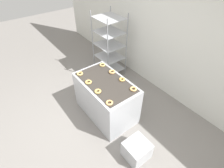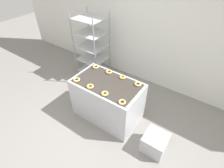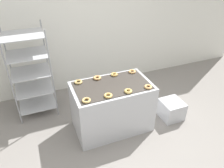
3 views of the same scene
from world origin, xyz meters
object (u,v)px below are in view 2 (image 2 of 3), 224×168
Objects in this scene: donut_near_left at (77,80)px; donut_near_midleft at (90,86)px; donut_near_midright at (105,93)px; donut_near_right at (122,102)px; fryer_machine at (107,100)px; donut_far_midleft at (109,72)px; baking_rack_cart at (92,46)px; donut_far_midright at (123,77)px; donut_far_right at (138,84)px; glaze_bin at (155,143)px; donut_far_left at (96,67)px.

donut_near_midleft is (0.32, -0.00, 0.00)m from donut_near_left.
donut_near_right is (0.33, -0.00, -0.00)m from donut_near_midright.
fryer_machine is 9.90× the size of donut_near_left.
donut_far_midleft is (0.33, 0.52, 0.00)m from donut_near_left.
baking_rack_cart is at bearing 118.53° from donut_near_left.
donut_far_midleft is (-0.15, 0.27, 0.44)m from fryer_machine.
donut_far_right is (0.32, -0.02, -0.00)m from donut_far_midright.
glaze_bin is 3.15× the size of donut_far_right.
donut_near_left is at bearing 179.19° from donut_near_midright.
donut_near_midleft reaches higher than donut_near_right.
donut_near_left is 1.02× the size of donut_near_midleft.
donut_far_left is 0.61m from donut_far_midright.
glaze_bin is 3.17× the size of donut_near_midleft.
donut_far_midright is at bearing 61.33° from fryer_machine.
fryer_machine is 0.70m from donut_near_right.
donut_far_midright is 0.93× the size of donut_far_right.
donut_far_right is at bearing 28.24° from donut_near_left.
donut_near_right is at bearing -29.28° from fryer_machine.
donut_far_left is (-1.54, 0.42, 0.68)m from glaze_bin.
donut_near_right is 1.08m from donut_far_left.
baking_rack_cart is at bearing 156.91° from donut_far_right.
fryer_machine is 0.69m from donut_near_left.
donut_far_left is (-0.61, 0.52, -0.00)m from donut_near_midright.
glaze_bin is (1.08, -0.17, -0.25)m from fryer_machine.
donut_far_midright is at bearing 0.66° from donut_far_midleft.
glaze_bin is 3.28× the size of donut_near_right.
donut_near_midleft is at bearing -121.98° from fryer_machine.
donut_far_right is at bearing -1.22° from donut_far_midleft.
donut_near_right reaches higher than fryer_machine.
glaze_bin is 0.92m from donut_near_right.
donut_near_left is at bearing -152.00° from fryer_machine.
donut_far_midleft is (-0.30, 0.53, 0.00)m from donut_near_midright.
donut_far_left and donut_far_right have the same top height.
baking_rack_cart is at bearing 143.18° from donut_near_right.
donut_near_midright is 0.93× the size of donut_far_midleft.
baking_rack_cart is 12.90× the size of donut_far_left.
donut_far_midleft is (-1.23, 0.43, 0.69)m from glaze_bin.
donut_far_midleft is at bearing -179.34° from donut_far_midright.
glaze_bin is 3.11× the size of donut_far_left.
donut_near_midright is at bearing 179.32° from donut_near_right.
baking_rack_cart reaches higher than donut_near_right.
donut_near_left is 0.82m from donut_far_midright.
donut_far_right is at bearing 91.18° from donut_near_right.
donut_far_left is (-0.30, 0.52, -0.00)m from donut_near_midleft.
donut_near_midright is 0.95× the size of donut_far_left.
glaze_bin is at bearing 3.27° from donut_near_left.
glaze_bin is at bearing -25.12° from donut_far_midright.
donut_near_left is 1.05× the size of donut_near_right.
baking_rack_cart is 1.75m from donut_near_midright.
donut_far_midleft reaches higher than donut_near_midright.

